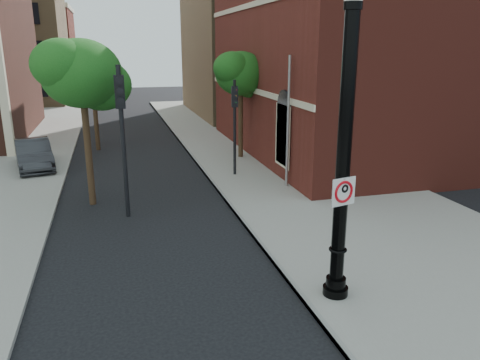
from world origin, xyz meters
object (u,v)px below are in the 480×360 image
object	(u,v)px
parked_car	(34,155)
traffic_signal_right	(235,113)
lamppost	(343,167)
no_parking_sign	(344,191)
traffic_signal_left	(121,117)

from	to	relation	value
parked_car	traffic_signal_right	size ratio (longest dim) A/B	1.01
lamppost	no_parking_sign	world-z (taller)	lamppost
traffic_signal_left	parked_car	bearing A→B (deg)	118.30
no_parking_sign	parked_car	world-z (taller)	no_parking_sign
lamppost	traffic_signal_right	xyz separation A→B (m)	(0.46, 10.73, -0.28)
lamppost	parked_car	xyz separation A→B (m)	(-8.30, 14.55, -2.43)
traffic_signal_left	traffic_signal_right	world-z (taller)	traffic_signal_left
lamppost	traffic_signal_right	size ratio (longest dim) A/B	1.60
lamppost	no_parking_sign	xyz separation A→B (m)	(-0.04, -0.17, -0.50)
lamppost	traffic_signal_left	distance (m)	8.08
traffic_signal_right	lamppost	bearing A→B (deg)	-82.94
lamppost	traffic_signal_left	xyz separation A→B (m)	(-4.34, 6.81, 0.26)
parked_car	no_parking_sign	bearing A→B (deg)	-72.48
no_parking_sign	traffic_signal_left	xyz separation A→B (m)	(-4.30, 6.98, 0.76)
parked_car	traffic_signal_left	size ratio (longest dim) A/B	0.85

